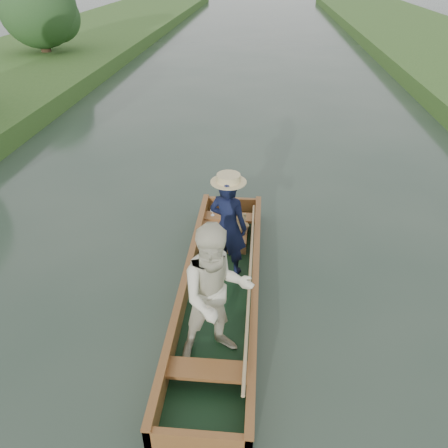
{
  "coord_description": "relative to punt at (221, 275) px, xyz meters",
  "views": [
    {
      "loc": [
        0.48,
        -5.0,
        4.42
      ],
      "look_at": [
        0.0,
        0.6,
        0.95
      ],
      "focal_mm": 35.0,
      "sensor_mm": 36.0,
      "label": 1
    }
  ],
  "objects": [
    {
      "name": "punt",
      "position": [
        0.0,
        0.0,
        0.0
      ],
      "size": [
        1.17,
        5.0,
        1.96
      ],
      "color": "black",
      "rests_on": "ground"
    },
    {
      "name": "ground",
      "position": [
        -0.03,
        0.3,
        -0.68
      ],
      "size": [
        120.0,
        120.0,
        0.0
      ],
      "primitive_type": "plane",
      "color": "#283D30",
      "rests_on": "ground"
    }
  ]
}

